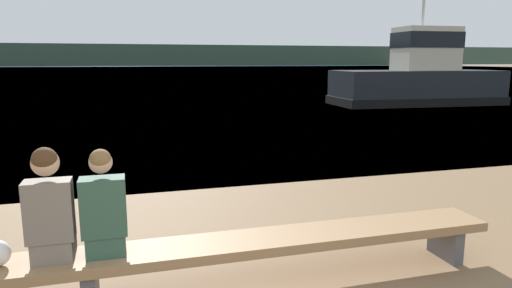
% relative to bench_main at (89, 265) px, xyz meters
% --- Properties ---
extents(water_surface, '(240.00, 240.00, 0.00)m').
position_rel_bench_main_xyz_m(water_surface, '(1.15, 123.44, -0.39)').
color(water_surface, '#386084').
rests_on(water_surface, ground).
extents(far_shoreline, '(600.00, 12.00, 8.53)m').
position_rel_bench_main_xyz_m(far_shoreline, '(1.15, 195.93, 3.88)').
color(far_shoreline, '#2D3D2D').
rests_on(far_shoreline, ground).
extents(bench_main, '(8.02, 0.54, 0.47)m').
position_rel_bench_main_xyz_m(bench_main, '(0.00, 0.00, 0.00)').
color(bench_main, '#8E6B47').
rests_on(bench_main, ground).
extents(person_left, '(0.38, 0.42, 1.00)m').
position_rel_bench_main_xyz_m(person_left, '(-0.28, 0.01, 0.53)').
color(person_left, '#70665B').
rests_on(person_left, bench_main).
extents(person_right, '(0.38, 0.41, 0.96)m').
position_rel_bench_main_xyz_m(person_right, '(0.15, 0.01, 0.48)').
color(person_right, '#2D4C3D').
rests_on(person_right, bench_main).
extents(tugboat_red, '(8.41, 3.64, 6.80)m').
position_rel_bench_main_xyz_m(tugboat_red, '(14.33, 15.62, 0.79)').
color(tugboat_red, black).
rests_on(tugboat_red, water_surface).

